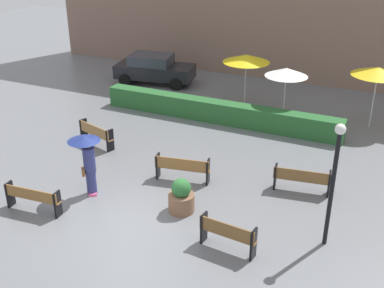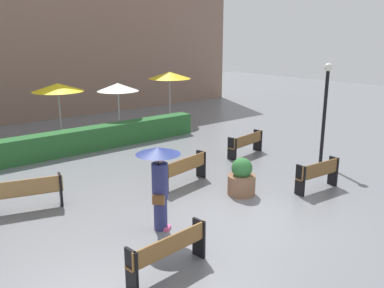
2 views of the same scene
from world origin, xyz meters
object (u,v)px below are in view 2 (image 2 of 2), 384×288
at_px(pedestrian_with_umbrella, 159,176).
at_px(planter_pot, 242,179).
at_px(patio_umbrella_yellow_far, 169,75).
at_px(patio_umbrella_white, 118,87).
at_px(bench_near_left, 169,250).
at_px(bench_near_right, 318,173).
at_px(bench_mid_center, 184,168).
at_px(bench_far_right, 246,143).
at_px(bench_far_left, 28,191).
at_px(patio_umbrella_yellow, 58,87).
at_px(lamp_post, 325,103).

xyz_separation_m(pedestrian_with_umbrella, planter_pot, (3.12, 0.34, -0.88)).
bearing_deg(patio_umbrella_yellow_far, patio_umbrella_white, -164.97).
relative_size(bench_near_left, patio_umbrella_yellow_far, 0.70).
relative_size(bench_near_right, bench_mid_center, 0.85).
relative_size(bench_mid_center, pedestrian_with_umbrella, 0.93).
relative_size(bench_far_right, planter_pot, 1.70).
distance_m(bench_far_left, patio_umbrella_yellow, 8.01).
height_order(bench_near_right, planter_pot, planter_pot).
bearing_deg(bench_far_left, patio_umbrella_yellow_far, 34.50).
distance_m(bench_near_left, bench_mid_center, 4.89).
distance_m(lamp_post, patio_umbrella_yellow_far, 9.19).
relative_size(bench_mid_center, planter_pot, 1.73).
bearing_deg(bench_far_left, patio_umbrella_white, 43.14).
bearing_deg(patio_umbrella_yellow_far, bench_far_right, -101.65).
height_order(bench_far_right, patio_umbrella_white, patio_umbrella_white).
xyz_separation_m(bench_mid_center, planter_pot, (0.78, -1.67, -0.05)).
distance_m(bench_mid_center, pedestrian_with_umbrella, 3.20).
distance_m(bench_mid_center, patio_umbrella_yellow_far, 9.51).
relative_size(bench_far_left, bench_mid_center, 0.93).
xyz_separation_m(bench_far_left, patio_umbrella_white, (5.99, 5.61, 1.71)).
relative_size(patio_umbrella_yellow, patio_umbrella_white, 1.02).
bearing_deg(patio_umbrella_yellow_far, planter_pot, -115.33).
distance_m(bench_far_right, patio_umbrella_yellow_far, 7.14).
relative_size(bench_mid_center, patio_umbrella_yellow_far, 0.72).
bearing_deg(planter_pot, pedestrian_with_umbrella, -173.83).
relative_size(bench_far_left, patio_umbrella_yellow_far, 0.67).
relative_size(bench_near_left, bench_far_left, 1.05).
height_order(bench_far_left, bench_mid_center, bench_far_left).
distance_m(bench_far_left, bench_far_right, 8.18).
relative_size(bench_far_right, patio_umbrella_white, 0.77).
distance_m(planter_pot, patio_umbrella_yellow_far, 10.57).
bearing_deg(bench_near_right, patio_umbrella_yellow_far, 76.92).
xyz_separation_m(bench_near_right, patio_umbrella_yellow_far, (2.46, 10.61, 1.93)).
distance_m(bench_far_left, lamp_post, 9.93).
distance_m(patio_umbrella_yellow, patio_umbrella_yellow_far, 5.81).
bearing_deg(bench_far_right, pedestrian_with_umbrella, -154.12).
distance_m(bench_near_right, patio_umbrella_white, 9.86).
distance_m(bench_near_left, patio_umbrella_yellow_far, 14.30).
relative_size(planter_pot, patio_umbrella_white, 0.45).
bearing_deg(patio_umbrella_white, bench_far_right, -69.22).
bearing_deg(patio_umbrella_yellow, bench_far_left, -118.80).
relative_size(lamp_post, patio_umbrella_yellow_far, 1.35).
height_order(bench_near_right, patio_umbrella_yellow, patio_umbrella_yellow).
distance_m(bench_near_right, patio_umbrella_yellow, 11.52).
bearing_deg(bench_near_left, bench_far_left, 102.58).
xyz_separation_m(patio_umbrella_yellow, patio_umbrella_white, (2.23, -1.24, -0.05)).
relative_size(bench_near_right, bench_far_right, 0.87).
bearing_deg(bench_far_right, bench_near_right, -105.49).
bearing_deg(bench_near_left, patio_umbrella_yellow_far, 53.11).
bearing_deg(bench_mid_center, bench_far_right, 14.39).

